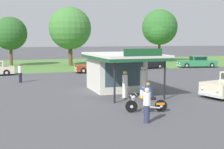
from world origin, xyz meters
The scene contains 14 objects.
ground_plane centered at (0.00, 0.00, 0.00)m, with size 300.00×300.00×0.00m, color #4C4C51.
grass_verge_strip centered at (0.00, 30.00, 0.00)m, with size 120.00×24.00×0.01m, color #56843D.
service_station_kiosk centered at (1.88, 3.92, 1.63)m, with size 4.27×7.00×3.26m.
gas_pump_nearside centered at (1.26, 0.76, 0.83)m, with size 0.44×0.44×1.83m.
gas_pump_offside centered at (2.50, 0.76, 0.96)m, with size 0.44×0.44×2.09m.
motorcycle_with_rider centered at (1.05, -2.92, 0.65)m, with size 2.18×0.82×1.58m.
parked_car_back_row_right centered at (3.89, 16.59, 0.65)m, with size 5.04×2.11×1.44m.
parked_car_back_row_centre centered at (19.07, 18.44, 0.70)m, with size 5.68×3.02×1.57m.
parked_car_back_row_far_left centered at (11.34, 19.01, 0.69)m, with size 5.12×2.07×1.50m.
bystander_chatting_near_pumps centered at (-4.83, 10.76, 0.91)m, with size 0.34×0.34×1.72m.
bystander_standing_back_lot centered at (0.13, -4.81, 0.86)m, with size 0.34×0.34×1.64m.
tree_oak_centre centered at (-5.31, 29.13, 4.61)m, with size 4.81×4.81×7.13m.
tree_oak_far_right centered at (2.93, 26.98, 5.48)m, with size 6.22×6.22×8.60m.
tree_oak_right centered at (18.62, 28.79, 5.77)m, with size 6.03×6.03×8.96m.
Camera 1 is at (-5.72, -16.85, 3.77)m, focal length 47.87 mm.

